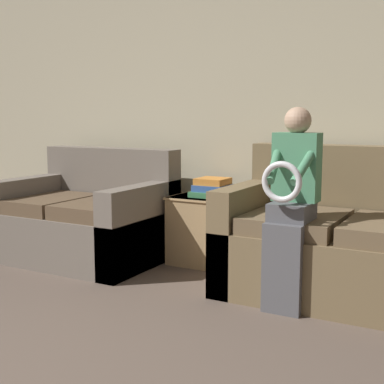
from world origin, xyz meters
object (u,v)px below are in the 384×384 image
Objects in this scene: couch_side at (88,221)px; child_left_seated at (291,199)px; side_shelf at (211,229)px; book_stack at (212,188)px.

couch_side is 1.91m from child_left_seated.
couch_side reaches higher than side_shelf.
book_stack is at bearing 142.87° from child_left_seated.
couch_side reaches higher than book_stack.
child_left_seated reaches higher than side_shelf.
couch_side is 1.04m from side_shelf.
side_shelf is (0.98, 0.34, -0.04)m from couch_side.
side_shelf is at bearing -77.74° from book_stack.
child_left_seated is 4.53× the size of book_stack.
side_shelf is at bearing 143.03° from child_left_seated.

